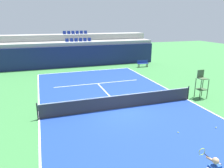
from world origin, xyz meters
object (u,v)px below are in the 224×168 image
(tennis_ball_1, at_px, (216,128))
(tennis_net, at_px, (121,101))
(umpire_chair, at_px, (202,83))
(player_bench, at_px, (143,63))
(tennis_ball_2, at_px, (178,132))

(tennis_ball_1, bearing_deg, tennis_net, 132.61)
(umpire_chair, relative_size, player_bench, 1.47)
(tennis_net, relative_size, umpire_chair, 5.04)
(tennis_net, xyz_separation_m, tennis_ball_1, (4.07, -4.42, -0.47))
(tennis_net, relative_size, tennis_ball_1, 167.88)
(tennis_ball_1, bearing_deg, tennis_ball_2, 174.49)
(umpire_chair, height_order, player_bench, umpire_chair)
(umpire_chair, height_order, tennis_ball_2, umpire_chair)
(tennis_net, height_order, umpire_chair, umpire_chair)
(tennis_net, xyz_separation_m, tennis_ball_2, (1.71, -4.20, -0.47))
(tennis_ball_1, height_order, tennis_ball_2, same)
(tennis_net, height_order, tennis_ball_2, tennis_net)
(umpire_chair, relative_size, tennis_ball_1, 33.33)
(tennis_ball_2, bearing_deg, tennis_net, 112.19)
(tennis_net, xyz_separation_m, umpire_chair, (6.70, 0.06, 0.68))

